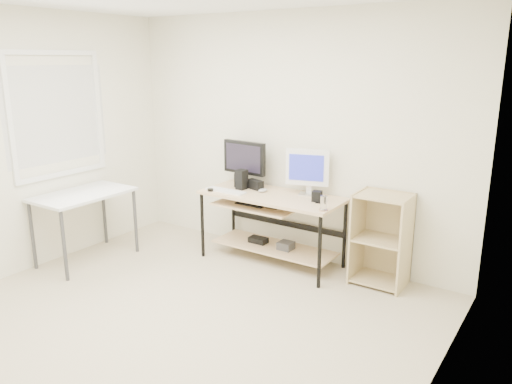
{
  "coord_description": "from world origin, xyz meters",
  "views": [
    {
      "loc": [
        2.64,
        -2.59,
        2.11
      ],
      "look_at": [
        0.04,
        1.3,
        0.86
      ],
      "focal_mm": 35.0,
      "sensor_mm": 36.0,
      "label": 1
    }
  ],
  "objects_px": {
    "audio_controller": "(238,180)",
    "white_imac": "(307,169)",
    "shelf_unit": "(382,238)",
    "side_table": "(84,200)",
    "black_monitor": "(244,160)",
    "desk": "(270,213)"
  },
  "relations": [
    {
      "from": "side_table",
      "to": "black_monitor",
      "type": "height_order",
      "value": "black_monitor"
    },
    {
      "from": "desk",
      "to": "white_imac",
      "type": "xyz_separation_m",
      "value": [
        0.33,
        0.19,
        0.49
      ]
    },
    {
      "from": "shelf_unit",
      "to": "white_imac",
      "type": "distance_m",
      "value": 1.02
    },
    {
      "from": "shelf_unit",
      "to": "side_table",
      "type": "bearing_deg",
      "value": -156.67
    },
    {
      "from": "desk",
      "to": "audio_controller",
      "type": "xyz_separation_m",
      "value": [
        -0.45,
        0.06,
        0.29
      ]
    },
    {
      "from": "side_table",
      "to": "shelf_unit",
      "type": "distance_m",
      "value": 3.09
    },
    {
      "from": "side_table",
      "to": "audio_controller",
      "type": "xyz_separation_m",
      "value": [
        1.2,
        1.12,
        0.16
      ]
    },
    {
      "from": "side_table",
      "to": "white_imac",
      "type": "xyz_separation_m",
      "value": [
        1.99,
        1.25,
        0.36
      ]
    },
    {
      "from": "side_table",
      "to": "shelf_unit",
      "type": "relative_size",
      "value": 1.11
    },
    {
      "from": "audio_controller",
      "to": "black_monitor",
      "type": "bearing_deg",
      "value": 59.46
    },
    {
      "from": "side_table",
      "to": "shelf_unit",
      "type": "height_order",
      "value": "shelf_unit"
    },
    {
      "from": "white_imac",
      "to": "audio_controller",
      "type": "relative_size",
      "value": 3.15
    },
    {
      "from": "desk",
      "to": "white_imac",
      "type": "distance_m",
      "value": 0.62
    },
    {
      "from": "desk",
      "to": "side_table",
      "type": "height_order",
      "value": "same"
    },
    {
      "from": "side_table",
      "to": "white_imac",
      "type": "relative_size",
      "value": 2.09
    },
    {
      "from": "black_monitor",
      "to": "audio_controller",
      "type": "bearing_deg",
      "value": -96.58
    },
    {
      "from": "desk",
      "to": "audio_controller",
      "type": "bearing_deg",
      "value": 173.01
    },
    {
      "from": "audio_controller",
      "to": "white_imac",
      "type": "bearing_deg",
      "value": -10.63
    },
    {
      "from": "black_monitor",
      "to": "white_imac",
      "type": "distance_m",
      "value": 0.77
    },
    {
      "from": "shelf_unit",
      "to": "black_monitor",
      "type": "relative_size",
      "value": 1.66
    },
    {
      "from": "desk",
      "to": "black_monitor",
      "type": "xyz_separation_m",
      "value": [
        -0.43,
        0.15,
        0.49
      ]
    },
    {
      "from": "shelf_unit",
      "to": "white_imac",
      "type": "xyz_separation_m",
      "value": [
        -0.84,
        0.03,
        0.57
      ]
    }
  ]
}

